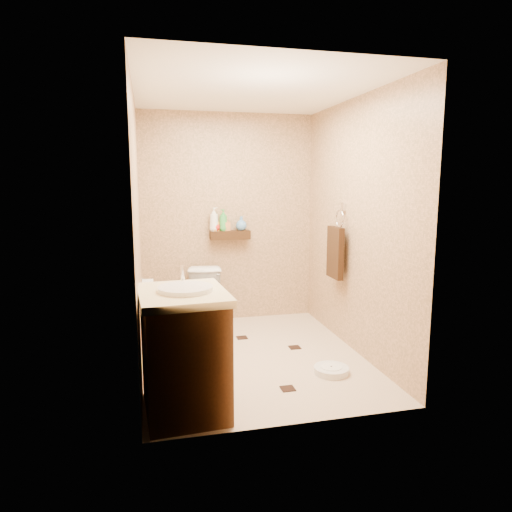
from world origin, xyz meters
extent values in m
plane|color=#CDB296|center=(0.00, 0.00, 0.00)|extent=(2.50, 2.50, 0.00)
cube|color=tan|center=(0.00, 1.25, 1.20)|extent=(2.00, 0.04, 2.40)
cube|color=tan|center=(0.00, -1.25, 1.20)|extent=(2.00, 0.04, 2.40)
cube|color=tan|center=(-1.00, 0.00, 1.20)|extent=(0.04, 2.50, 2.40)
cube|color=tan|center=(1.00, 0.00, 1.20)|extent=(0.04, 2.50, 2.40)
cube|color=white|center=(0.00, 0.00, 2.40)|extent=(2.00, 2.50, 0.02)
cube|color=#39240F|center=(0.00, 1.17, 1.02)|extent=(0.46, 0.14, 0.10)
cube|color=black|center=(-0.41, -0.25, 0.00)|extent=(0.11, 0.11, 0.01)
cube|color=black|center=(0.45, 0.13, 0.00)|extent=(0.11, 0.11, 0.01)
cube|color=black|center=(0.12, -0.73, 0.00)|extent=(0.11, 0.11, 0.01)
cube|color=black|center=(-0.54, 0.48, 0.00)|extent=(0.11, 0.11, 0.01)
cube|color=black|center=(0.55, -0.58, 0.00)|extent=(0.11, 0.11, 0.01)
cube|color=black|center=(0.00, 0.53, 0.00)|extent=(0.11, 0.11, 0.01)
imported|color=white|center=(-0.34, 0.83, 0.34)|extent=(0.45, 0.70, 0.67)
cube|color=brown|center=(-0.70, -0.88, 0.41)|extent=(0.59, 0.71, 0.83)
cube|color=beige|center=(-0.70, -0.88, 0.85)|extent=(0.64, 0.76, 0.05)
cylinder|color=silver|center=(-0.68, -0.88, 0.88)|extent=(0.38, 0.38, 0.05)
cylinder|color=silver|center=(-0.68, -0.64, 0.95)|extent=(0.03, 0.03, 0.13)
cylinder|color=silver|center=(0.57, -0.53, 0.03)|extent=(0.38, 0.38, 0.06)
cylinder|color=white|center=(0.57, -0.53, 0.06)|extent=(0.18, 0.18, 0.01)
cylinder|color=#18615D|center=(-0.74, 1.07, 0.05)|extent=(0.10, 0.10, 0.11)
cylinder|color=silver|center=(-0.74, 1.07, 0.25)|extent=(0.02, 0.02, 0.30)
sphere|color=silver|center=(-0.74, 1.07, 0.39)|extent=(0.07, 0.07, 0.07)
cube|color=silver|center=(0.98, 0.25, 1.38)|extent=(0.03, 0.06, 0.08)
torus|color=silver|center=(0.95, 0.25, 1.26)|extent=(0.02, 0.19, 0.19)
cube|color=#351F10|center=(0.91, 0.25, 0.92)|extent=(0.06, 0.30, 0.52)
cylinder|color=silver|center=(-0.94, 0.65, 0.60)|extent=(0.11, 0.11, 0.11)
cylinder|color=silver|center=(-0.98, 0.65, 0.66)|extent=(0.04, 0.02, 0.02)
imported|color=white|center=(-0.18, 1.17, 1.20)|extent=(0.14, 0.14, 0.27)
imported|color=#F6A633|center=(-0.17, 1.17, 1.15)|extent=(0.10, 0.10, 0.16)
imported|color=red|center=(-0.17, 1.17, 1.13)|extent=(0.11, 0.11, 0.13)
imported|color=green|center=(-0.08, 1.17, 1.19)|extent=(0.13, 0.13, 0.25)
imported|color=#D18045|center=(-0.04, 1.17, 1.14)|extent=(0.08, 0.08, 0.15)
imported|color=#518ACA|center=(0.13, 1.17, 1.15)|extent=(0.14, 0.14, 0.16)
camera|label=1|loc=(-0.91, -3.98, 1.62)|focal=32.00mm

